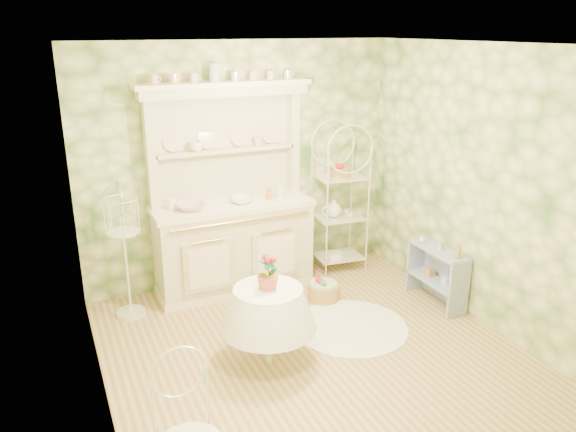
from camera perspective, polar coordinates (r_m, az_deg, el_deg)
name	(u,v)px	position (r m, az deg, el deg)	size (l,w,h in m)	color
floor	(310,350)	(5.32, 2.28, -13.43)	(3.60, 3.60, 0.00)	tan
ceiling	(315,44)	(4.51, 2.74, 17.06)	(3.60, 3.60, 0.00)	white
wall_left	(89,243)	(4.29, -19.58, -2.61)	(3.60, 3.60, 0.00)	beige
wall_right	(478,187)	(5.75, 18.76, 2.80)	(3.60, 3.60, 0.00)	beige
wall_back	(240,165)	(6.34, -4.86, 5.16)	(3.60, 3.60, 0.00)	beige
wall_front	(455,301)	(3.35, 16.56, -8.29)	(3.60, 3.60, 0.00)	beige
kitchen_dresser	(232,191)	(6.07, -5.70, 2.52)	(1.87, 0.61, 2.29)	beige
bakers_rack	(340,198)	(6.69, 5.30, 1.87)	(0.56, 0.40, 1.80)	white
side_shelf	(437,277)	(6.21, 14.87, -6.01)	(0.26, 0.69, 0.59)	#8C9DC4
round_table	(268,328)	(4.99, -2.01, -11.30)	(0.61, 0.61, 0.67)	white
birdcage_stand	(125,250)	(5.81, -16.23, -3.31)	(0.34, 0.34, 1.45)	white
floor_basket	(324,289)	(6.15, 3.64, -7.46)	(0.37, 0.37, 0.24)	#B18649
lace_rug	(350,327)	(5.70, 6.34, -11.13)	(1.14, 1.14, 0.01)	white
bowl_floral	(191,209)	(5.95, -9.83, 0.70)	(0.30, 0.30, 0.07)	white
bowl_white	(242,202)	(6.10, -4.73, 1.39)	(0.24, 0.24, 0.08)	white
cup_left	(196,149)	(6.00, -9.31, 6.75)	(0.14, 0.14, 0.11)	white
cup_right	(258,143)	(6.23, -3.05, 7.41)	(0.11, 0.11, 0.10)	white
potted_geranium	(269,275)	(4.74, -1.98, -5.99)	(0.16, 0.11, 0.31)	#3F7238
bottle_amber	(458,252)	(5.89, 16.93, -3.49)	(0.06, 0.06, 0.16)	#AC7541
bottle_blue	(441,246)	(6.08, 15.24, -2.96)	(0.04, 0.04, 0.10)	#A2B5D8
bottle_glass	(422,240)	(6.22, 13.48, -2.35)	(0.07, 0.07, 0.09)	silver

